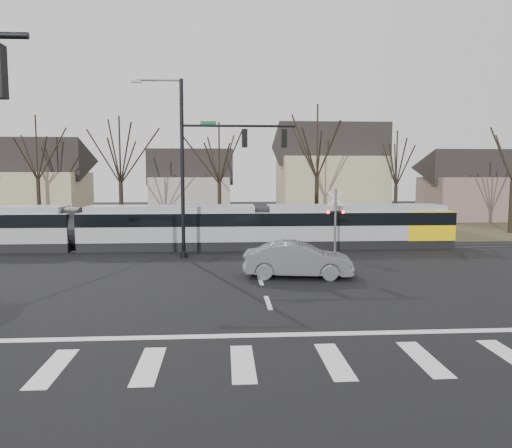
{
  "coord_description": "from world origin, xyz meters",
  "views": [
    {
      "loc": [
        -1.68,
        -16.45,
        4.89
      ],
      "look_at": [
        0.0,
        9.0,
        2.3
      ],
      "focal_mm": 35.0,
      "sensor_mm": 36.0,
      "label": 1
    }
  ],
  "objects": [
    {
      "name": "ground",
      "position": [
        0.0,
        0.0,
        0.0
      ],
      "size": [
        140.0,
        140.0,
        0.0
      ],
      "primitive_type": "plane",
      "color": "black"
    },
    {
      "name": "grass_verge",
      "position": [
        0.0,
        32.0,
        0.01
      ],
      "size": [
        140.0,
        28.0,
        0.01
      ],
      "primitive_type": "cube",
      "color": "#38331E",
      "rests_on": "ground"
    },
    {
      "name": "crosswalk",
      "position": [
        0.0,
        -4.0,
        0.01
      ],
      "size": [
        27.0,
        2.6,
        0.01
      ],
      "color": "silver",
      "rests_on": "ground"
    },
    {
      "name": "stop_line",
      "position": [
        0.0,
        -1.8,
        0.01
      ],
      "size": [
        28.0,
        0.35,
        0.01
      ],
      "primitive_type": "cube",
      "color": "silver",
      "rests_on": "ground"
    },
    {
      "name": "lane_dashes",
      "position": [
        0.0,
        16.0,
        0.01
      ],
      "size": [
        0.18,
        30.0,
        0.01
      ],
      "color": "silver",
      "rests_on": "ground"
    },
    {
      "name": "rail_pair",
      "position": [
        0.0,
        15.8,
        0.03
      ],
      "size": [
        90.0,
        1.52,
        0.06
      ],
      "color": "#59595E",
      "rests_on": "ground"
    },
    {
      "name": "tram",
      "position": [
        -5.18,
        16.0,
        1.53
      ],
      "size": [
        37.16,
        2.76,
        2.82
      ],
      "color": "gray",
      "rests_on": "ground"
    },
    {
      "name": "sedan",
      "position": [
        1.83,
        6.59,
        0.84
      ],
      "size": [
        3.16,
        5.58,
        1.68
      ],
      "primitive_type": "imported",
      "rotation": [
        0.0,
        0.0,
        1.43
      ],
      "color": "#57595F",
      "rests_on": "ground"
    },
    {
      "name": "signal_pole_far",
      "position": [
        -2.41,
        12.5,
        5.7
      ],
      "size": [
        9.28,
        0.44,
        10.2
      ],
      "color": "black",
      "rests_on": "ground"
    },
    {
      "name": "rail_crossing_signal",
      "position": [
        5.0,
        12.79,
        1.89
      ],
      "size": [
        1.08,
        0.36,
        4.0
      ],
      "color": "#59595B",
      "rests_on": "ground"
    },
    {
      "name": "tree_row",
      "position": [
        2.0,
        26.0,
        5.0
      ],
      "size": [
        59.2,
        7.2,
        10.0
      ],
      "color": "black",
      "rests_on": "ground"
    },
    {
      "name": "house_a",
      "position": [
        -20.0,
        34.0,
        4.46
      ],
      "size": [
        9.72,
        8.64,
        8.6
      ],
      "color": "tan",
      "rests_on": "ground"
    },
    {
      "name": "house_b",
      "position": [
        -5.0,
        36.0,
        3.97
      ],
      "size": [
        8.64,
        7.56,
        7.65
      ],
      "color": "gray",
      "rests_on": "ground"
    },
    {
      "name": "house_c",
      "position": [
        9.0,
        33.0,
        5.23
      ],
      "size": [
        10.8,
        8.64,
        10.1
      ],
      "color": "tan",
      "rests_on": "ground"
    },
    {
      "name": "house_d",
      "position": [
        24.0,
        35.0,
        3.97
      ],
      "size": [
        8.64,
        7.56,
        7.65
      ],
      "color": "#6D5651",
      "rests_on": "ground"
    }
  ]
}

